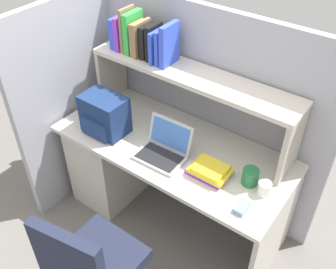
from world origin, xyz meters
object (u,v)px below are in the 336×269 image
backpack (104,115)px  snack_canister (250,177)px  laptop (164,149)px  computer_mouse (242,207)px  paper_cup (264,189)px

backpack → snack_canister: size_ratio=2.88×
laptop → computer_mouse: (0.61, -0.11, -0.03)m
paper_cup → snack_canister: (-0.11, 0.03, 0.01)m
laptop → computer_mouse: 0.62m
laptop → computer_mouse: bearing=-9.8°
computer_mouse → paper_cup: size_ratio=1.19×
computer_mouse → paper_cup: 0.18m
snack_canister → computer_mouse: bearing=-73.8°
backpack → computer_mouse: 1.09m
snack_canister → laptop: bearing=-169.7°
backpack → paper_cup: size_ratio=3.42×
backpack → snack_canister: bearing=7.6°
computer_mouse → paper_cup: bearing=75.1°
paper_cup → snack_canister: size_ratio=0.84×
computer_mouse → snack_canister: size_ratio=1.00×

